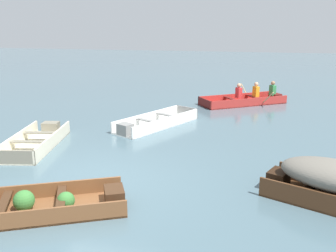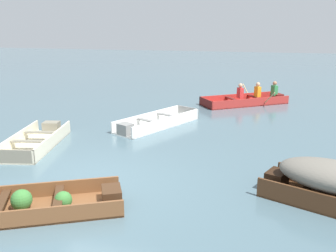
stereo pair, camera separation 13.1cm
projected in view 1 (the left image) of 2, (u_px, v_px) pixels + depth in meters
name	position (u px, v px, depth m)	size (l,w,h in m)	color
ground_plane	(93.00, 182.00, 8.19)	(80.00, 80.00, 0.00)	#47606B
dinghy_wooden_brown_foreground	(42.00, 205.00, 6.87)	(3.47, 2.48, 0.43)	brown
skiff_white_near_moored	(154.00, 123.00, 12.54)	(2.35, 3.42, 0.38)	white
skiff_dark_varnish_mid_moored	(333.00, 179.00, 7.15)	(2.77, 2.03, 0.85)	#4C2D19
skiff_cream_far_moored	(38.00, 141.00, 10.65)	(1.61, 3.04, 0.38)	beige
rowboat_red_with_crew	(248.00, 99.00, 16.17)	(3.72, 3.08, 0.91)	#AD2D28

